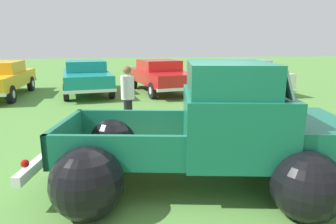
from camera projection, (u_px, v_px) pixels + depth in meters
name	position (u px, v px, depth m)	size (l,w,h in m)	color
ground_plane	(189.00, 182.00, 4.75)	(80.00, 80.00, 0.00)	#548C3D
vintage_pickup_truck	(215.00, 138.00, 4.57)	(4.91, 3.48, 1.96)	black
show_car_0	(0.00, 78.00, 12.11)	(1.90, 4.74, 1.43)	black
show_car_1	(86.00, 76.00, 12.85)	(2.50, 4.72, 1.43)	black
show_car_2	(160.00, 75.00, 13.32)	(2.69, 4.84, 1.43)	black
show_car_3	(246.00, 74.00, 13.60)	(2.20, 4.61, 1.43)	black
spectator_0	(128.00, 94.00, 7.53)	(0.46, 0.51, 1.62)	black
lane_cone_0	(289.00, 121.00, 7.30)	(0.36, 0.36, 0.63)	black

